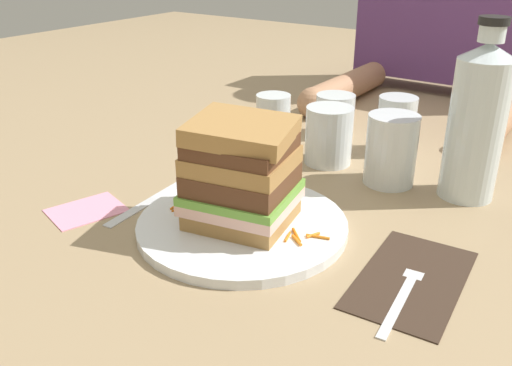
% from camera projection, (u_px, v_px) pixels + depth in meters
% --- Properties ---
extents(ground_plane, '(3.00, 3.00, 0.00)m').
position_uv_depth(ground_plane, '(245.00, 217.00, 0.72)').
color(ground_plane, '#9E8460').
extents(main_plate, '(0.26, 0.26, 0.01)m').
position_uv_depth(main_plate, '(242.00, 225.00, 0.68)').
color(main_plate, white).
rests_on(main_plate, ground_plane).
extents(sandwich, '(0.14, 0.14, 0.13)m').
position_uv_depth(sandwich, '(242.00, 174.00, 0.66)').
color(sandwich, '#A87A42').
rests_on(sandwich, main_plate).
extents(carrot_shred_0, '(0.03, 0.01, 0.00)m').
position_uv_depth(carrot_shred_0, '(191.00, 214.00, 0.69)').
color(carrot_shred_0, orange).
rests_on(carrot_shred_0, main_plate).
extents(carrot_shred_1, '(0.01, 0.02, 0.00)m').
position_uv_depth(carrot_shred_1, '(178.00, 209.00, 0.71)').
color(carrot_shred_1, orange).
rests_on(carrot_shred_1, main_plate).
extents(carrot_shred_2, '(0.02, 0.01, 0.00)m').
position_uv_depth(carrot_shred_2, '(193.00, 204.00, 0.72)').
color(carrot_shred_2, orange).
rests_on(carrot_shred_2, main_plate).
extents(carrot_shred_3, '(0.02, 0.01, 0.00)m').
position_uv_depth(carrot_shred_3, '(198.00, 207.00, 0.71)').
color(carrot_shred_3, orange).
rests_on(carrot_shred_3, main_plate).
extents(carrot_shred_4, '(0.01, 0.02, 0.00)m').
position_uv_depth(carrot_shred_4, '(186.00, 204.00, 0.72)').
color(carrot_shred_4, orange).
rests_on(carrot_shred_4, main_plate).
extents(carrot_shred_5, '(0.01, 0.02, 0.00)m').
position_uv_depth(carrot_shred_5, '(191.00, 210.00, 0.70)').
color(carrot_shred_5, orange).
rests_on(carrot_shred_5, main_plate).
extents(carrot_shred_6, '(0.03, 0.01, 0.00)m').
position_uv_depth(carrot_shred_6, '(183.00, 203.00, 0.72)').
color(carrot_shred_6, orange).
rests_on(carrot_shred_6, main_plate).
extents(carrot_shred_7, '(0.01, 0.03, 0.00)m').
position_uv_depth(carrot_shred_7, '(178.00, 204.00, 0.72)').
color(carrot_shred_7, orange).
rests_on(carrot_shred_7, main_plate).
extents(carrot_shred_8, '(0.02, 0.02, 0.00)m').
position_uv_depth(carrot_shred_8, '(297.00, 240.00, 0.63)').
color(carrot_shred_8, orange).
rests_on(carrot_shred_8, main_plate).
extents(carrot_shred_9, '(0.01, 0.02, 0.00)m').
position_uv_depth(carrot_shred_9, '(313.00, 235.00, 0.64)').
color(carrot_shred_9, orange).
rests_on(carrot_shred_9, main_plate).
extents(carrot_shred_10, '(0.03, 0.01, 0.00)m').
position_uv_depth(carrot_shred_10, '(318.00, 237.00, 0.64)').
color(carrot_shred_10, orange).
rests_on(carrot_shred_10, main_plate).
extents(carrot_shred_11, '(0.01, 0.02, 0.00)m').
position_uv_depth(carrot_shred_11, '(288.00, 237.00, 0.64)').
color(carrot_shred_11, orange).
rests_on(carrot_shred_11, main_plate).
extents(carrot_shred_12, '(0.02, 0.02, 0.00)m').
position_uv_depth(carrot_shred_12, '(296.00, 235.00, 0.64)').
color(carrot_shred_12, orange).
rests_on(carrot_shred_12, main_plate).
extents(napkin_dark, '(0.11, 0.19, 0.00)m').
position_uv_depth(napkin_dark, '(412.00, 278.00, 0.59)').
color(napkin_dark, '#38281E').
rests_on(napkin_dark, ground_plane).
extents(fork, '(0.03, 0.17, 0.00)m').
position_uv_depth(fork, '(407.00, 287.00, 0.57)').
color(fork, silver).
rests_on(fork, napkin_dark).
extents(knife, '(0.03, 0.20, 0.00)m').
position_uv_depth(knife, '(154.00, 198.00, 0.76)').
color(knife, silver).
rests_on(knife, ground_plane).
extents(juice_glass, '(0.07, 0.07, 0.10)m').
position_uv_depth(juice_glass, '(391.00, 154.00, 0.80)').
color(juice_glass, white).
rests_on(juice_glass, ground_plane).
extents(water_bottle, '(0.07, 0.07, 0.24)m').
position_uv_depth(water_bottle, '(477.00, 121.00, 0.73)').
color(water_bottle, silver).
rests_on(water_bottle, ground_plane).
extents(empty_tumbler_0, '(0.06, 0.06, 0.09)m').
position_uv_depth(empty_tumbler_0, '(396.00, 125.00, 0.91)').
color(empty_tumbler_0, silver).
rests_on(empty_tumbler_0, ground_plane).
extents(empty_tumbler_1, '(0.07, 0.07, 0.09)m').
position_uv_depth(empty_tumbler_1, '(328.00, 135.00, 0.87)').
color(empty_tumbler_1, silver).
rests_on(empty_tumbler_1, ground_plane).
extents(empty_tumbler_2, '(0.07, 0.07, 0.07)m').
position_uv_depth(empty_tumbler_2, '(335.00, 115.00, 1.00)').
color(empty_tumbler_2, silver).
rests_on(empty_tumbler_2, ground_plane).
extents(empty_tumbler_3, '(0.06, 0.06, 0.08)m').
position_uv_depth(empty_tumbler_3, '(273.00, 117.00, 0.98)').
color(empty_tumbler_3, silver).
rests_on(empty_tumbler_3, ground_plane).
extents(napkin_pink, '(0.10, 0.11, 0.00)m').
position_uv_depth(napkin_pink, '(86.00, 210.00, 0.73)').
color(napkin_pink, pink).
rests_on(napkin_pink, ground_plane).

